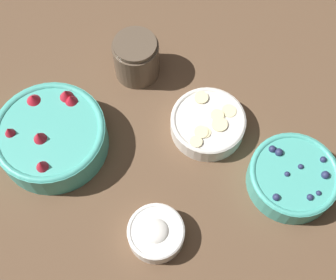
% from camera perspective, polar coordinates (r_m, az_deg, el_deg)
% --- Properties ---
extents(ground_plane, '(4.00, 4.00, 0.00)m').
position_cam_1_polar(ground_plane, '(0.95, 0.74, -1.75)').
color(ground_plane, brown).
extents(bowl_strawberries, '(0.22, 0.22, 0.09)m').
position_cam_1_polar(bowl_strawberries, '(0.95, -14.07, 0.53)').
color(bowl_strawberries, '#47AD9E').
rests_on(bowl_strawberries, ground_plane).
extents(bowl_blueberries, '(0.17, 0.17, 0.06)m').
position_cam_1_polar(bowl_blueberries, '(0.93, 14.98, -4.37)').
color(bowl_blueberries, '#47AD9E').
rests_on(bowl_blueberries, ground_plane).
extents(bowl_bananas, '(0.15, 0.15, 0.04)m').
position_cam_1_polar(bowl_bananas, '(0.95, 4.88, 2.08)').
color(bowl_bananas, silver).
rests_on(bowl_bananas, ground_plane).
extents(bowl_cream, '(0.10, 0.10, 0.05)m').
position_cam_1_polar(bowl_cream, '(0.87, -1.47, -11.25)').
color(bowl_cream, white).
rests_on(bowl_cream, ground_plane).
extents(jar_chocolate, '(0.10, 0.10, 0.10)m').
position_cam_1_polar(jar_chocolate, '(1.01, -3.88, 9.85)').
color(jar_chocolate, brown).
rests_on(jar_chocolate, ground_plane).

